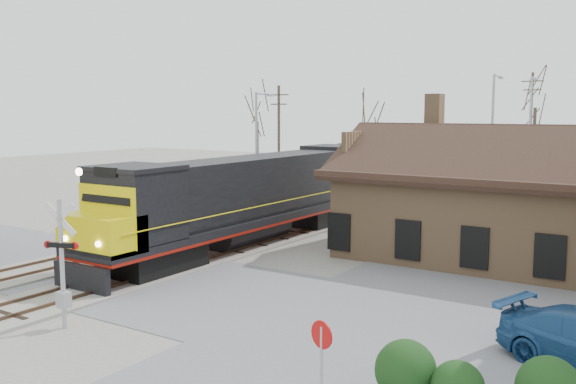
% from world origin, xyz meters
% --- Properties ---
extents(ground, '(140.00, 140.00, 0.00)m').
position_xyz_m(ground, '(0.00, 0.00, 0.00)').
color(ground, '#9A958B').
rests_on(ground, ground).
extents(road, '(60.00, 9.00, 0.03)m').
position_xyz_m(road, '(0.00, 0.00, 0.01)').
color(road, slate).
rests_on(road, ground).
extents(track_main, '(3.40, 90.00, 0.24)m').
position_xyz_m(track_main, '(0.00, 15.00, 0.07)').
color(track_main, '#9A958B').
rests_on(track_main, ground).
extents(track_siding, '(3.40, 90.00, 0.24)m').
position_xyz_m(track_siding, '(-4.50, 15.00, 0.07)').
color(track_siding, '#9A958B').
rests_on(track_siding, ground).
extents(depot, '(15.20, 9.31, 7.90)m').
position_xyz_m(depot, '(11.99, 12.00, 2.41)').
color(depot, '#99744F').
rests_on(depot, ground).
extents(locomotive_lead, '(3.24, 21.72, 4.83)m').
position_xyz_m(locomotive_lead, '(0.00, 7.50, 2.54)').
color(locomotive_lead, black).
rests_on(locomotive_lead, ground).
extents(locomotive_trailing, '(3.24, 21.72, 4.57)m').
position_xyz_m(locomotive_trailing, '(0.00, 29.50, 2.54)').
color(locomotive_trailing, black).
rests_on(locomotive_trailing, ground).
extents(crossbuck_near, '(1.16, 0.50, 4.24)m').
position_xyz_m(crossbuck_near, '(2.83, -5.64, 1.98)').
color(crossbuck_near, '#A5A8AD').
rests_on(crossbuck_near, ground).
extents(crossbuck_far, '(1.10, 0.35, 3.91)m').
position_xyz_m(crossbuck_far, '(-6.85, 5.55, 1.85)').
color(crossbuck_far, '#A5A8AD').
rests_on(crossbuck_far, ground).
extents(do_not_enter_sign, '(0.66, 0.23, 2.27)m').
position_xyz_m(do_not_enter_sign, '(12.83, -6.23, 1.58)').
color(do_not_enter_sign, '#A5A8AD').
rests_on(do_not_enter_sign, ground).
extents(hedge_a, '(1.51, 1.51, 1.51)m').
position_xyz_m(hedge_a, '(14.16, -4.45, 0.76)').
color(hedge_a, black).
rests_on(hedge_a, ground).
extents(streetlight_a, '(0.25, 2.04, 8.28)m').
position_xyz_m(streetlight_a, '(-5.86, 17.07, 4.67)').
color(streetlight_a, '#A5A8AD').
rests_on(streetlight_a, ground).
extents(streetlight_b, '(0.25, 2.04, 9.45)m').
position_xyz_m(streetlight_b, '(7.78, 25.07, 5.27)').
color(streetlight_b, '#A5A8AD').
rests_on(streetlight_b, ground).
extents(streetlight_c, '(0.25, 2.04, 9.88)m').
position_xyz_m(streetlight_c, '(7.28, 37.96, 5.48)').
color(streetlight_c, '#A5A8AD').
rests_on(streetlight_c, ground).
extents(utility_pole_a, '(2.00, 0.24, 9.19)m').
position_xyz_m(utility_pole_a, '(-11.23, 27.57, 4.81)').
color(utility_pole_a, '#382D23').
rests_on(utility_pole_a, ground).
extents(utility_pole_b, '(2.00, 0.24, 10.55)m').
position_xyz_m(utility_pole_b, '(5.92, 44.13, 5.51)').
color(utility_pole_b, '#382D23').
rests_on(utility_pole_b, ground).
extents(tree_a, '(3.99, 3.99, 9.79)m').
position_xyz_m(tree_a, '(-17.77, 33.38, 6.96)').
color(tree_a, '#382D23').
rests_on(tree_a, ground).
extents(tree_b, '(3.44, 3.44, 8.43)m').
position_xyz_m(tree_b, '(-6.62, 36.28, 5.99)').
color(tree_b, '#382D23').
rests_on(tree_b, ground).
extents(tree_c, '(4.89, 4.89, 11.98)m').
position_xyz_m(tree_c, '(5.66, 46.93, 8.54)').
color(tree_c, '#382D23').
rests_on(tree_c, ground).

